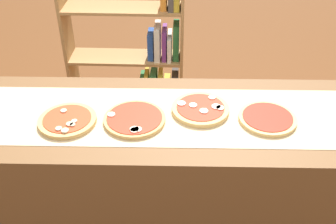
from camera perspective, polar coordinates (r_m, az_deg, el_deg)
name	(u,v)px	position (r m, az deg, el deg)	size (l,w,h in m)	color
counter	(168,189)	(2.09, 0.00, -10.85)	(2.57, 0.64, 0.93)	brown
parchment_paper	(168,115)	(1.78, 0.00, -0.50)	(2.16, 0.44, 0.00)	tan
pizza_mushroom_0	(67,120)	(1.79, -14.08, -1.16)	(0.25, 0.25, 0.03)	tan
pizza_mozzarella_1	(134,119)	(1.75, -4.78, -1.02)	(0.27, 0.27, 0.03)	tan
pizza_mozzarella_2	(200,109)	(1.81, 4.63, 0.43)	(0.26, 0.26, 0.03)	#DBB26B
pizza_plain_3	(267,118)	(1.80, 13.92, -0.88)	(0.25, 0.25, 0.02)	#DBB26B
bookshelf	(144,68)	(2.78, -3.48, 6.28)	(0.78, 0.24, 1.40)	#A87A47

